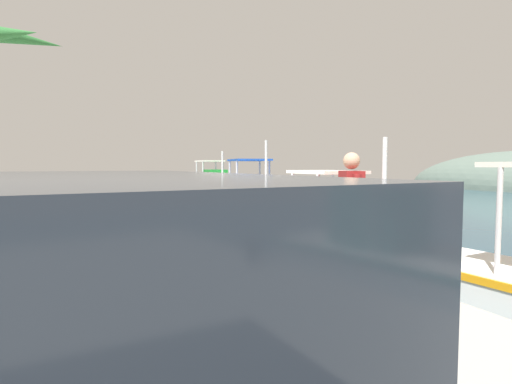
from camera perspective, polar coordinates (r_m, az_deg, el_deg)
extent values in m
cube|color=#9E9E99|center=(9.87, -29.11, -8.48)|extent=(36.00, 10.00, 0.80)
cube|color=white|center=(23.51, -6.13, -1.00)|extent=(5.08, 1.79, 0.96)
cube|color=#1E8C2D|center=(23.48, -6.13, -0.03)|extent=(5.13, 1.83, 0.12)
cube|color=#1E8C2D|center=(22.84, -5.69, 1.59)|extent=(1.44, 1.04, 1.22)
cylinder|color=silver|center=(24.37, -8.25, 2.23)|extent=(0.08, 0.08, 1.66)
cylinder|color=silver|center=(24.69, -5.61, 2.27)|extent=(0.08, 0.08, 1.66)
cylinder|color=silver|center=(23.05, -7.38, 2.15)|extent=(0.08, 0.08, 1.66)
cylinder|color=silver|center=(23.40, -4.61, 2.19)|extent=(0.08, 0.08, 1.66)
cube|color=silver|center=(23.86, -6.48, 4.30)|extent=(2.07, 1.28, 0.08)
cylinder|color=silver|center=(21.63, -4.69, 2.77)|extent=(0.10, 0.10, 2.19)
cube|color=white|center=(17.88, -0.58, -2.54)|extent=(6.35, 3.08, 0.91)
cube|color=#1947B7|center=(17.85, -0.58, -1.34)|extent=(6.39, 3.13, 0.12)
cube|color=#1947B7|center=(17.07, 0.02, 0.27)|extent=(1.89, 1.51, 0.93)
cylinder|color=silver|center=(18.97, -3.68, 1.76)|extent=(0.08, 0.08, 1.69)
cylinder|color=silver|center=(19.29, 0.53, 1.80)|extent=(0.08, 0.08, 1.69)
cylinder|color=silver|center=(17.36, -2.68, 1.58)|extent=(0.08, 0.08, 1.69)
cylinder|color=silver|center=(17.71, 1.89, 1.62)|extent=(0.08, 0.08, 1.69)
cube|color=#1E4CB2|center=(18.31, -1.00, 4.47)|extent=(2.69, 1.92, 0.08)
cylinder|color=silver|center=(15.57, 1.41, 2.72)|extent=(0.10, 0.10, 2.44)
cube|color=white|center=(10.72, 10.86, -7.27)|extent=(5.05, 2.02, 0.74)
cube|color=red|center=(10.67, 10.88, -5.74)|extent=(5.09, 2.07, 0.12)
cube|color=red|center=(10.06, 12.85, -2.15)|extent=(1.44, 1.15, 1.30)
cylinder|color=silver|center=(11.22, 5.10, -1.08)|extent=(0.08, 0.08, 1.45)
cylinder|color=silver|center=(11.85, 10.59, -0.88)|extent=(0.08, 0.08, 1.45)
cylinder|color=silver|center=(10.05, 8.58, -1.67)|extent=(0.08, 0.08, 1.45)
cylinder|color=silver|center=(10.75, 14.43, -1.40)|extent=(0.08, 0.08, 1.45)
cube|color=silver|center=(10.91, 9.71, 2.76)|extent=(2.07, 1.42, 0.08)
cylinder|color=silver|center=(9.03, 17.39, 0.16)|extent=(0.10, 0.10, 2.25)
torus|color=orange|center=(10.44, 15.49, -1.99)|extent=(0.54, 0.12, 0.54)
cylinder|color=silver|center=(7.07, 30.68, -3.54)|extent=(0.08, 0.08, 1.60)
cylinder|color=tan|center=(12.92, -14.09, -3.04)|extent=(0.04, 0.04, 0.22)
cylinder|color=tan|center=(12.80, -14.06, -3.10)|extent=(0.04, 0.04, 0.22)
ellipsoid|color=white|center=(12.83, -14.31, -1.96)|extent=(0.40, 0.68, 0.40)
ellipsoid|color=silver|center=(12.82, -14.10, -1.69)|extent=(0.43, 0.59, 0.28)
cylinder|color=white|center=(12.80, -15.18, -1.00)|extent=(0.11, 0.20, 0.27)
sphere|color=white|center=(12.79, -15.56, -0.29)|extent=(0.18, 0.18, 0.16)
cone|color=#F2B272|center=(12.79, -16.45, -0.40)|extent=(0.11, 0.31, 0.07)
cylinder|color=#3F3F42|center=(5.52, 13.24, -8.44)|extent=(0.16, 0.16, 0.90)
cylinder|color=#3F3F42|center=(5.70, 12.69, -8.03)|extent=(0.16, 0.16, 0.90)
cube|color=maroon|center=(5.50, 13.08, -0.40)|extent=(0.49, 0.39, 0.63)
cylinder|color=maroon|center=(5.25, 13.85, -0.83)|extent=(0.10, 0.10, 0.60)
cylinder|color=maroon|center=(5.76, 12.37, -0.41)|extent=(0.10, 0.10, 0.60)
sphere|color=tan|center=(5.49, 13.15, 4.24)|extent=(0.22, 0.22, 0.22)
cylinder|color=black|center=(3.19, -11.23, -20.47)|extent=(0.61, 0.23, 0.60)
cube|color=#262D38|center=(1.69, -27.45, -9.50)|extent=(2.33, 1.75, 0.68)
cylinder|color=#333338|center=(17.56, -12.12, -0.84)|extent=(0.23, 0.23, 0.47)
cylinder|color=#333338|center=(11.68, -5.73, -3.21)|extent=(0.24, 0.24, 0.40)
cone|color=#2D6B33|center=(10.13, -31.32, 18.32)|extent=(1.01, 1.33, 0.44)
cone|color=#2D6B33|center=(10.69, -29.70, 18.00)|extent=(0.94, 1.69, 0.44)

